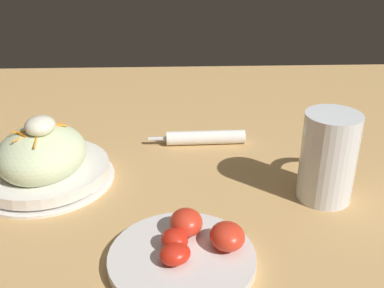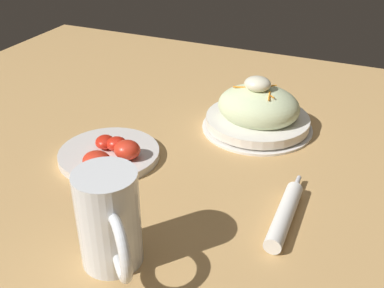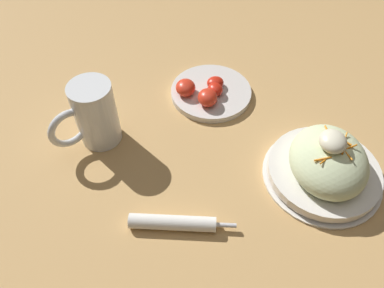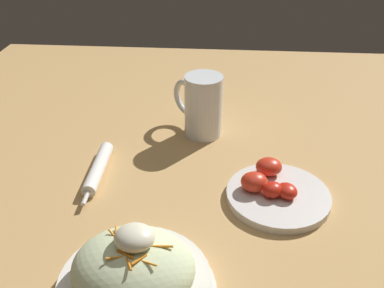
# 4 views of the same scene
# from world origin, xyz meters

# --- Properties ---
(ground_plane) EXTENTS (1.43, 1.43, 0.00)m
(ground_plane) POSITION_xyz_m (0.00, 0.00, 0.00)
(ground_plane) COLOR tan
(salad_plate) EXTENTS (0.22, 0.22, 0.11)m
(salad_plate) POSITION_xyz_m (0.09, 0.27, 0.04)
(salad_plate) COLOR white
(salad_plate) RESTS_ON ground_plane
(beer_mug) EXTENTS (0.11, 0.11, 0.13)m
(beer_mug) POSITION_xyz_m (0.03, -0.17, 0.06)
(beer_mug) COLOR white
(beer_mug) RESTS_ON ground_plane
(napkin_roll) EXTENTS (0.03, 0.18, 0.03)m
(napkin_roll) POSITION_xyz_m (0.22, -0.00, 0.01)
(napkin_roll) COLOR white
(napkin_roll) RESTS_ON ground_plane
(tomato_plate) EXTENTS (0.18, 0.18, 0.05)m
(tomato_plate) POSITION_xyz_m (-0.11, 0.05, 0.01)
(tomato_plate) COLOR silver
(tomato_plate) RESTS_ON ground_plane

